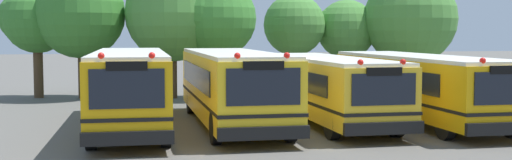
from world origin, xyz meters
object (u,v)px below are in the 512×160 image
school_bus_2 (327,86)px  tree_2 (170,12)px  school_bus_0 (130,86)px  tree_0 (33,19)px  tree_5 (344,29)px  tree_4 (293,25)px  school_bus_3 (419,84)px  tree_3 (214,18)px  school_bus_1 (232,85)px  tree_1 (82,14)px  tree_6 (413,18)px

school_bus_2 → tree_2: 11.40m
school_bus_0 → school_bus_2: school_bus_0 is taller
tree_0 → tree_5: bearing=0.6°
school_bus_0 → tree_2: 10.48m
school_bus_2 → tree_4: bearing=-99.5°
school_bus_3 → tree_3: tree_3 is taller
school_bus_1 → tree_4: (5.35, 11.27, 2.24)m
school_bus_1 → tree_3: 9.36m
school_bus_1 → tree_2: bearing=-81.4°
school_bus_3 → tree_1: size_ratio=1.77×
tree_1 → school_bus_0: bearing=-78.9°
school_bus_2 → tree_5: size_ratio=2.03×
tree_1 → tree_3: size_ratio=1.09×
tree_3 → school_bus_2: bearing=-72.9°
tree_6 → school_bus_1: bearing=-139.4°
school_bus_1 → tree_5: tree_5 is taller
tree_2 → school_bus_2: bearing=-63.8°
tree_5 → school_bus_3: bearing=-96.8°
school_bus_1 → tree_1: size_ratio=1.68×
tree_3 → school_bus_0: bearing=-115.2°
school_bus_2 → tree_6: size_ratio=1.59×
school_bus_3 → tree_4: bearing=-81.9°
school_bus_0 → tree_6: 18.55m
school_bus_0 → tree_0: bearing=-66.9°
tree_4 → tree_0: bearing=179.0°
tree_1 → tree_4: bearing=3.5°
tree_3 → tree_6: (11.09, 1.11, 0.08)m
school_bus_0 → school_bus_1: school_bus_0 is taller
tree_2 → tree_6: bearing=1.1°
school_bus_1 → tree_0: bearing=-54.3°
school_bus_3 → tree_5: tree_5 is taller
tree_3 → tree_4: size_ratio=1.10×
school_bus_0 → tree_0: tree_0 is taller
tree_5 → tree_6: bearing=-25.3°
tree_0 → tree_1: (2.42, -0.90, 0.27)m
tree_2 → tree_3: (2.07, -0.84, -0.27)m
school_bus_1 → school_bus_0: bearing=1.1°
school_bus_0 → tree_5: tree_5 is taller
school_bus_1 → tree_5: bearing=-125.0°
tree_0 → school_bus_3: bearing=-38.3°
tree_6 → school_bus_0: bearing=-146.6°
tree_4 → tree_3: bearing=-153.8°
school_bus_3 → tree_0: bearing=-38.1°
school_bus_1 → school_bus_3: school_bus_1 is taller
tree_2 → tree_5: tree_2 is taller
school_bus_2 → tree_3: tree_3 is taller
tree_6 → tree_3: bearing=-174.3°
school_bus_3 → tree_2: tree_2 is taller
tree_4 → tree_6: size_ratio=0.82×
tree_3 → tree_6: tree_6 is taller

